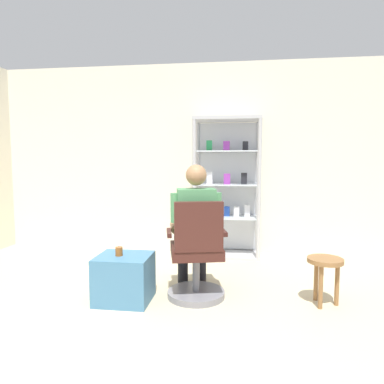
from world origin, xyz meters
TOP-DOWN VIEW (x-y plane):
  - ground_plane at (0.00, 0.00)m, footprint 7.20×7.20m
  - back_wall at (0.00, 3.00)m, footprint 6.00×0.10m
  - display_cabinet_main at (0.40, 2.76)m, footprint 0.90×0.45m
  - office_chair at (0.17, 1.16)m, footprint 0.61×0.58m
  - seated_shopkeeper at (0.14, 1.32)m, footprint 0.55×0.62m
  - storage_crate at (-0.50, 1.03)m, footprint 0.50×0.44m
  - tea_glass at (-0.54, 1.01)m, footprint 0.07×0.07m
  - wooden_stool at (1.35, 1.19)m, footprint 0.32×0.32m

SIDE VIEW (x-z plane):
  - ground_plane at x=0.00m, z-range 0.00..0.00m
  - storage_crate at x=-0.50m, z-range 0.00..0.44m
  - wooden_stool at x=1.35m, z-range 0.13..0.57m
  - office_chair at x=0.17m, z-range -0.09..0.87m
  - tea_glass at x=-0.54m, z-range 0.44..0.52m
  - seated_shopkeeper at x=0.14m, z-range 0.07..1.36m
  - display_cabinet_main at x=0.40m, z-range 0.01..1.91m
  - back_wall at x=0.00m, z-range 0.00..2.70m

